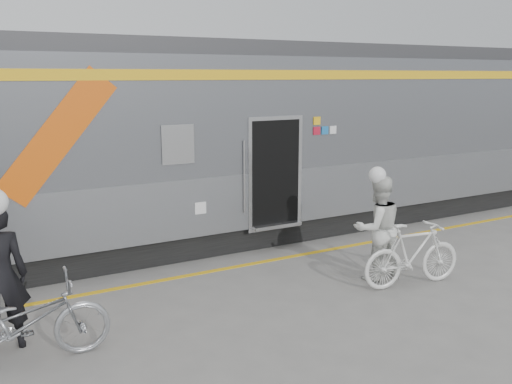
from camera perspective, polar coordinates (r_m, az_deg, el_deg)
ground at (r=8.02m, az=1.03°, el=-13.21°), size 90.00×90.00×0.00m
train at (r=11.04m, az=-11.86°, el=4.71°), size 24.00×3.17×4.10m
safety_strip at (r=9.80m, az=-5.20°, el=-8.39°), size 24.00×0.12×0.01m
bicycle_left at (r=7.24m, az=-23.29°, el=-12.57°), size 2.06×0.79×1.07m
woman at (r=9.45m, az=12.65°, el=-3.72°), size 0.96×0.80×1.80m
bicycle_right at (r=9.37m, az=16.16°, el=-6.33°), size 1.87×0.77×1.09m
helmet_woman at (r=9.22m, az=12.95°, el=2.52°), size 0.29×0.29×0.29m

